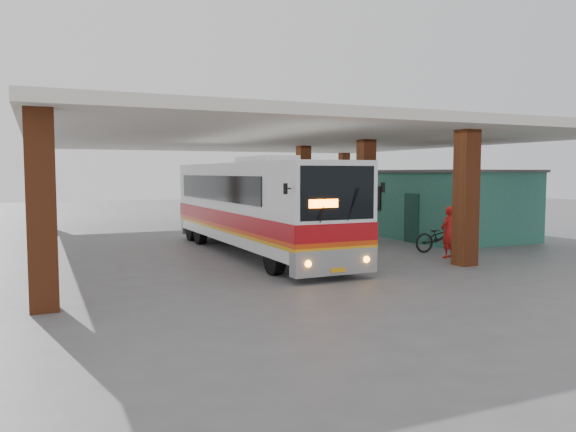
% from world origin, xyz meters
% --- Properties ---
extents(ground, '(90.00, 90.00, 0.00)m').
position_xyz_m(ground, '(0.00, 0.00, 0.00)').
color(ground, '#515154').
rests_on(ground, ground).
extents(brick_columns, '(20.10, 21.60, 4.35)m').
position_xyz_m(brick_columns, '(1.43, 5.00, 2.17)').
color(brick_columns, brown).
rests_on(brick_columns, ground).
extents(canopy_roof, '(21.00, 23.00, 0.30)m').
position_xyz_m(canopy_roof, '(0.50, 6.50, 4.50)').
color(canopy_roof, silver).
rests_on(canopy_roof, brick_columns).
extents(shop_building, '(5.20, 8.20, 3.11)m').
position_xyz_m(shop_building, '(7.49, 4.00, 1.56)').
color(shop_building, '#2A6958').
rests_on(shop_building, ground).
extents(coach_bus, '(2.71, 12.25, 3.56)m').
position_xyz_m(coach_bus, '(-2.25, 2.16, 1.77)').
color(coach_bus, silver).
rests_on(coach_bus, ground).
extents(motorcycle, '(2.24, 0.93, 1.15)m').
position_xyz_m(motorcycle, '(4.30, -0.24, 0.57)').
color(motorcycle, black).
rests_on(motorcycle, ground).
extents(pedestrian, '(0.77, 0.64, 1.82)m').
position_xyz_m(pedestrian, '(3.54, -1.54, 0.91)').
color(pedestrian, '#B51A16').
rests_on(pedestrian, ground).
extents(red_chair, '(0.51, 0.51, 0.88)m').
position_xyz_m(red_chair, '(4.26, 6.63, 0.41)').
color(red_chair, red).
rests_on(red_chair, ground).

